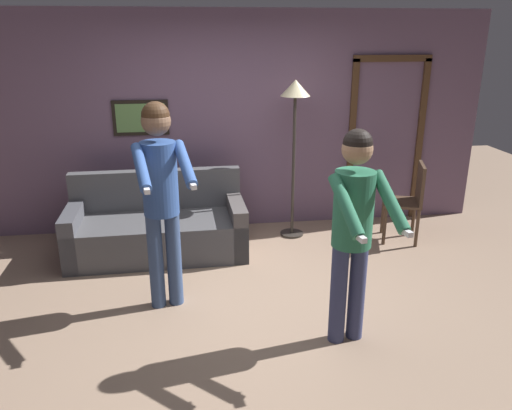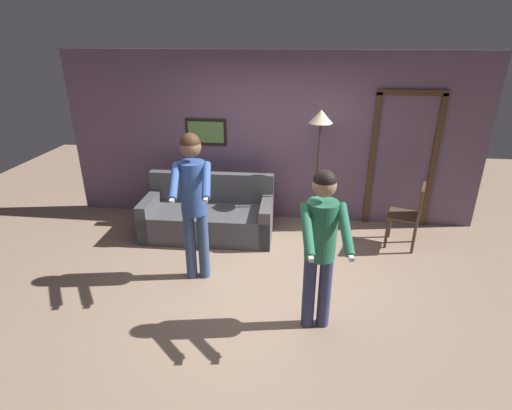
# 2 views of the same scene
# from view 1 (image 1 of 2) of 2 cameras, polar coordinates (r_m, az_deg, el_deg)

# --- Properties ---
(ground_plane) EXTENTS (12.00, 12.00, 0.00)m
(ground_plane) POSITION_cam_1_polar(r_m,az_deg,el_deg) (4.58, -1.01, -11.51)
(ground_plane) COLOR gray
(back_wall_assembly) EXTENTS (6.40, 0.10, 2.60)m
(back_wall_assembly) POSITION_cam_1_polar(r_m,az_deg,el_deg) (6.08, -3.22, 9.31)
(back_wall_assembly) COLOR slate
(back_wall_assembly) RESTS_ON ground_plane
(couch) EXTENTS (1.92, 0.90, 0.87)m
(couch) POSITION_cam_1_polar(r_m,az_deg,el_deg) (5.61, -11.16, -2.74)
(couch) COLOR #4D4D50
(couch) RESTS_ON ground_plane
(torchiere_lamp) EXTENTS (0.34, 0.34, 1.84)m
(torchiere_lamp) POSITION_cam_1_polar(r_m,az_deg,el_deg) (5.70, 4.47, 11.06)
(torchiere_lamp) COLOR #332D28
(torchiere_lamp) RESTS_ON ground_plane
(person_standing_left) EXTENTS (0.53, 0.76, 1.82)m
(person_standing_left) POSITION_cam_1_polar(r_m,az_deg,el_deg) (4.23, -10.86, 2.09)
(person_standing_left) COLOR #364B75
(person_standing_left) RESTS_ON ground_plane
(person_standing_right) EXTENTS (0.50, 0.67, 1.70)m
(person_standing_right) POSITION_cam_1_polar(r_m,az_deg,el_deg) (3.75, 11.11, -1.67)
(person_standing_right) COLOR navy
(person_standing_right) RESTS_ON ground_plane
(dining_chair_distant) EXTENTS (0.53, 0.53, 0.93)m
(dining_chair_distant) POSITION_cam_1_polar(r_m,az_deg,el_deg) (6.02, 17.14, 0.81)
(dining_chair_distant) COLOR #4C3828
(dining_chair_distant) RESTS_ON ground_plane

